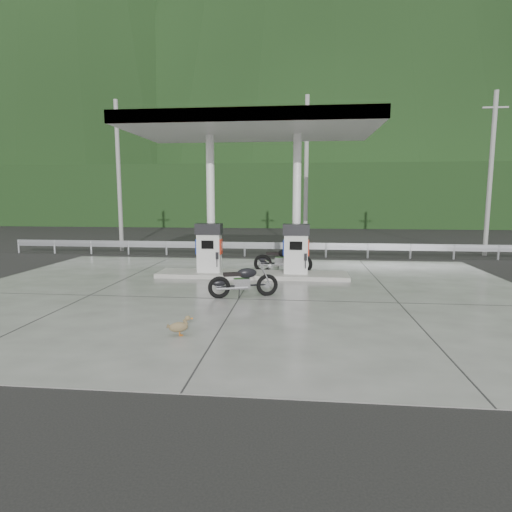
# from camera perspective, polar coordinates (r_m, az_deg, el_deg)

# --- Properties ---
(ground) EXTENTS (160.00, 160.00, 0.00)m
(ground) POSITION_cam_1_polar(r_m,az_deg,el_deg) (13.36, -1.73, -4.82)
(ground) COLOR black
(ground) RESTS_ON ground
(forecourt_apron) EXTENTS (18.00, 14.00, 0.02)m
(forecourt_apron) POSITION_cam_1_polar(r_m,az_deg,el_deg) (13.36, -1.73, -4.78)
(forecourt_apron) COLOR slate
(forecourt_apron) RESTS_ON ground
(pump_island) EXTENTS (7.00, 1.40, 0.15)m
(pump_island) POSITION_cam_1_polar(r_m,az_deg,el_deg) (15.77, -0.52, -2.49)
(pump_island) COLOR gray
(pump_island) RESTS_ON forecourt_apron
(gas_pump_left) EXTENTS (0.95, 0.55, 1.80)m
(gas_pump_left) POSITION_cam_1_polar(r_m,az_deg,el_deg) (15.88, -6.27, 1.09)
(gas_pump_left) COLOR silver
(gas_pump_left) RESTS_ON pump_island
(gas_pump_right) EXTENTS (0.95, 0.55, 1.80)m
(gas_pump_right) POSITION_cam_1_polar(r_m,az_deg,el_deg) (15.53, 5.35, 0.95)
(gas_pump_right) COLOR silver
(gas_pump_right) RESTS_ON pump_island
(canopy_column_left) EXTENTS (0.30, 0.30, 5.00)m
(canopy_column_left) POSITION_cam_1_polar(r_m,az_deg,el_deg) (16.17, -6.05, 6.90)
(canopy_column_left) COLOR white
(canopy_column_left) RESTS_ON pump_island
(canopy_column_right) EXTENTS (0.30, 0.30, 5.00)m
(canopy_column_right) POSITION_cam_1_polar(r_m,az_deg,el_deg) (15.82, 5.45, 6.89)
(canopy_column_right) COLOR white
(canopy_column_right) RESTS_ON pump_island
(canopy_roof) EXTENTS (8.50, 5.00, 0.40)m
(canopy_roof) POSITION_cam_1_polar(r_m,az_deg,el_deg) (15.70, -0.54, 16.80)
(canopy_roof) COLOR silver
(canopy_roof) RESTS_ON canopy_column_left
(guardrail) EXTENTS (26.00, 0.16, 1.42)m
(guardrail) POSITION_cam_1_polar(r_m,az_deg,el_deg) (21.10, 1.16, 1.84)
(guardrail) COLOR #AEB1B6
(guardrail) RESTS_ON ground
(road) EXTENTS (60.00, 7.00, 0.01)m
(road) POSITION_cam_1_polar(r_m,az_deg,el_deg) (24.65, 1.84, 1.07)
(road) COLOR black
(road) RESTS_ON ground
(utility_pole_a) EXTENTS (0.22, 0.22, 8.00)m
(utility_pole_a) POSITION_cam_1_polar(r_m,az_deg,el_deg) (24.46, -17.82, 10.02)
(utility_pole_a) COLOR gray
(utility_pole_a) RESTS_ON ground
(utility_pole_b) EXTENTS (0.22, 0.22, 8.00)m
(utility_pole_b) POSITION_cam_1_polar(r_m,az_deg,el_deg) (22.44, 6.70, 10.57)
(utility_pole_b) COLOR gray
(utility_pole_b) RESTS_ON ground
(utility_pole_c) EXTENTS (0.22, 0.22, 8.00)m
(utility_pole_c) POSITION_cam_1_polar(r_m,az_deg,el_deg) (24.27, 28.78, 9.45)
(utility_pole_c) COLOR gray
(utility_pole_c) RESTS_ON ground
(tree_band) EXTENTS (80.00, 6.00, 6.00)m
(tree_band) POSITION_cam_1_polar(r_m,az_deg,el_deg) (42.95, 3.66, 7.99)
(tree_band) COLOR black
(tree_band) RESTS_ON ground
(forested_hills) EXTENTS (100.00, 40.00, 140.00)m
(forested_hills) POSITION_cam_1_polar(r_m,az_deg,el_deg) (72.99, 4.60, 5.60)
(forested_hills) COLOR black
(forested_hills) RESTS_ON ground
(motorcycle_left) EXTENTS (2.05, 1.22, 0.92)m
(motorcycle_left) POSITION_cam_1_polar(r_m,az_deg,el_deg) (12.55, -1.68, -3.41)
(motorcycle_left) COLOR black
(motorcycle_left) RESTS_ON forecourt_apron
(motorcycle_right) EXTENTS (2.14, 0.74, 1.00)m
(motorcycle_right) POSITION_cam_1_polar(r_m,az_deg,el_deg) (16.52, 3.60, -0.53)
(motorcycle_right) COLOR black
(motorcycle_right) RESTS_ON forecourt_apron
(duck) EXTENTS (0.51, 0.33, 0.36)m
(duck) POSITION_cam_1_polar(r_m,az_deg,el_deg) (9.34, -10.29, -9.34)
(duck) COLOR brown
(duck) RESTS_ON forecourt_apron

